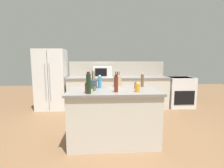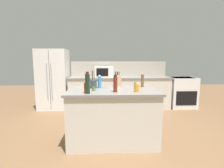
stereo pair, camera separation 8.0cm
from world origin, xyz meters
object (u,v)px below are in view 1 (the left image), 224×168
(refrigerator, at_px, (52,79))
(microwave, at_px, (103,72))
(vinegar_bottle, at_px, (116,84))
(pepper_grinder, at_px, (142,80))
(honey_jar, at_px, (138,88))
(knife_block, at_px, (117,81))
(spice_jar_paprika, at_px, (136,86))
(spice_jar_oregano, at_px, (94,88))
(utensil_crock, at_px, (94,84))
(wine_bottle, at_px, (89,83))
(hot_sauce_bottle, at_px, (86,88))
(dish_soap_bottle, at_px, (100,82))
(range_oven, at_px, (180,92))

(refrigerator, distance_m, microwave, 1.53)
(vinegar_bottle, height_order, pepper_grinder, vinegar_bottle)
(microwave, distance_m, honey_jar, 2.50)
(knife_block, relative_size, honey_jar, 1.94)
(knife_block, height_order, spice_jar_paprika, knife_block)
(microwave, bearing_deg, spice_jar_oregano, -94.02)
(knife_block, height_order, utensil_crock, utensil_crock)
(pepper_grinder, height_order, wine_bottle, wine_bottle)
(pepper_grinder, relative_size, spice_jar_paprika, 2.35)
(microwave, relative_size, spice_jar_oregano, 5.47)
(knife_block, height_order, hot_sauce_bottle, knife_block)
(knife_block, bearing_deg, spice_jar_paprika, -49.79)
(microwave, bearing_deg, refrigerator, 178.05)
(spice_jar_oregano, xyz_separation_m, dish_soap_bottle, (0.09, 0.29, 0.07))
(knife_block, distance_m, spice_jar_paprika, 0.40)
(range_oven, bearing_deg, pepper_grinder, -130.88)
(vinegar_bottle, bearing_deg, pepper_grinder, 43.52)
(knife_block, height_order, pepper_grinder, knife_block)
(dish_soap_bottle, bearing_deg, knife_block, 23.79)
(hot_sauce_bottle, xyz_separation_m, spice_jar_paprika, (0.86, 0.35, -0.03))
(wine_bottle, bearing_deg, range_oven, 43.96)
(refrigerator, height_order, pepper_grinder, refrigerator)
(pepper_grinder, distance_m, spice_jar_paprika, 0.27)
(microwave, relative_size, wine_bottle, 1.61)
(knife_block, xyz_separation_m, utensil_crock, (-0.45, -0.18, -0.03))
(honey_jar, bearing_deg, utensil_crock, 150.19)
(honey_jar, bearing_deg, dish_soap_bottle, 144.19)
(vinegar_bottle, relative_size, dish_soap_bottle, 1.19)
(spice_jar_paprika, bearing_deg, range_oven, 49.21)
(microwave, distance_m, utensil_crock, 2.04)
(refrigerator, xyz_separation_m, range_oven, (3.90, -0.05, -0.41))
(refrigerator, distance_m, spice_jar_paprika, 3.00)
(microwave, bearing_deg, dish_soap_bottle, -92.08)
(range_oven, relative_size, knife_block, 3.17)
(spice_jar_oregano, relative_size, honey_jar, 0.67)
(knife_block, bearing_deg, range_oven, 30.57)
(range_oven, bearing_deg, spice_jar_oregano, -138.10)
(range_oven, height_order, hot_sauce_bottle, hot_sauce_bottle)
(wine_bottle, height_order, honey_jar, wine_bottle)
(utensil_crock, distance_m, honey_jar, 0.83)
(utensil_crock, xyz_separation_m, wine_bottle, (-0.06, -0.51, 0.08))
(knife_block, distance_m, wine_bottle, 0.85)
(hot_sauce_bottle, bearing_deg, spice_jar_oregano, 52.50)
(pepper_grinder, bearing_deg, dish_soap_bottle, -173.11)
(utensil_crock, height_order, spice_jar_oregano, utensil_crock)
(wine_bottle, distance_m, spice_jar_paprika, 0.93)
(range_oven, xyz_separation_m, hot_sauce_bottle, (-2.67, -2.45, 0.55))
(refrigerator, xyz_separation_m, vinegar_bottle, (1.70, -2.48, 0.20))
(knife_block, xyz_separation_m, spice_jar_paprika, (0.31, -0.25, -0.06))
(refrigerator, distance_m, wine_bottle, 2.89)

